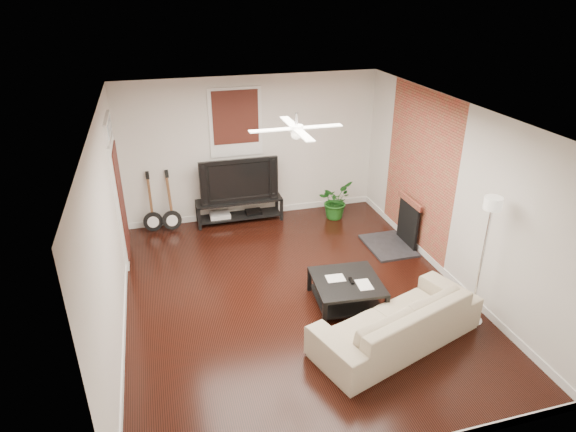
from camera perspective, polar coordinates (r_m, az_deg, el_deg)
name	(u,v)px	position (r m, az deg, el deg)	size (l,w,h in m)	color
room	(296,212)	(6.93, 0.89, 0.50)	(5.01, 6.01, 2.81)	black
brick_accent	(419,171)	(8.72, 14.91, 5.00)	(0.02, 2.20, 2.80)	#B14A39
fireplace	(398,223)	(8.95, 12.64, -0.78)	(0.80, 1.10, 0.92)	black
window_back	(236,122)	(9.42, -6.08, 10.72)	(1.00, 0.06, 1.30)	#3D1810
door_left	(119,190)	(8.52, -19.02, 2.87)	(0.08, 1.00, 2.50)	white
tv_stand	(239,210)	(9.81, -5.64, 0.70)	(1.68, 0.45, 0.47)	black
tv	(238,178)	(9.57, -5.83, 4.37)	(1.51, 0.20, 0.87)	black
coffee_table	(346,292)	(7.37, 6.77, -8.74)	(0.96, 0.96, 0.40)	black
sofa	(397,320)	(6.71, 12.49, -11.66)	(2.34, 0.91, 0.68)	tan
floor_lamp	(481,263)	(7.05, 21.48, -5.05)	(0.31, 0.31, 1.91)	white
potted_plant	(335,200)	(9.91, 5.44, 1.80)	(0.66, 0.57, 0.74)	#1B5A19
guitar_left	(151,203)	(9.53, -15.60, 1.42)	(0.37, 0.26, 1.18)	black
guitar_right	(170,202)	(9.50, -13.50, 1.59)	(0.37, 0.26, 1.18)	black
ceiling_fan	(296,128)	(6.51, 0.96, 10.12)	(1.24, 1.24, 0.32)	white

